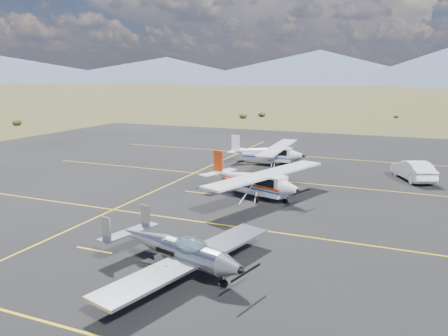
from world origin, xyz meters
The scene contains 6 objects.
ground centered at (0.00, 0.00, 0.00)m, with size 1600.00×1600.00×0.00m, color #383D1C.
apron centered at (0.00, 7.00, 0.00)m, with size 72.00×72.00×0.02m, color black.
aircraft_low_wing centered at (1.74, -3.97, 0.96)m, with size 6.74×9.19×2.00m.
aircraft_cessna centered at (0.89, 8.02, 1.21)m, with size 7.56×10.54×2.72m.
aircraft_plain centered at (-1.54, 18.93, 1.13)m, with size 5.99×10.01×2.54m.
sedan centered at (10.70, 17.28, 0.79)m, with size 1.65×4.73×1.56m, color white.
Camera 1 is at (9.88, -18.70, 7.94)m, focal length 35.00 mm.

